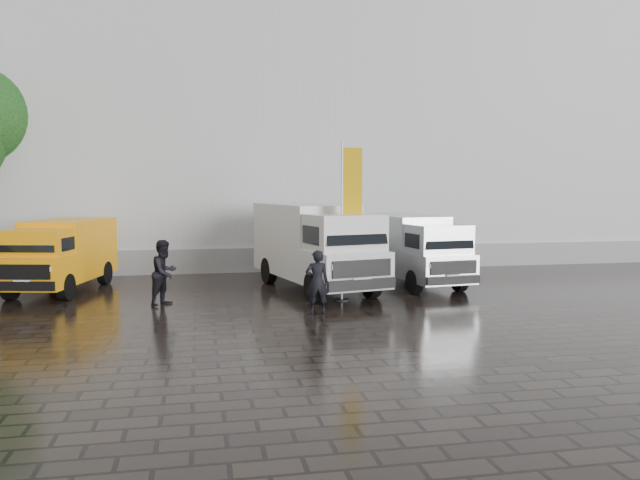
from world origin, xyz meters
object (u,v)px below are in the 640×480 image
object	(u,v)px
flagpole	(348,212)
person_front	(317,282)
van_white	(316,247)
wheelie_bin	(416,257)
van_silver	(413,250)
person_tent	(164,273)
van_yellow	(61,256)

from	to	relation	value
flagpole	person_front	xyz separation A→B (m)	(-1.31, -1.84, -1.83)
van_white	person_front	world-z (taller)	van_white
wheelie_bin	van_silver	bearing A→B (deg)	-122.79
person_tent	van_yellow	bearing A→B (deg)	86.27
van_yellow	flagpole	distance (m)	9.78
van_white	person_front	bearing A→B (deg)	-112.93
van_yellow	van_white	world-z (taller)	van_white
flagpole	person_tent	size ratio (longest dim) A/B	2.52
van_white	wheelie_bin	bearing A→B (deg)	26.97
flagpole	person_front	distance (m)	2.91
van_white	van_silver	world-z (taller)	van_white
person_front	wheelie_bin	bearing A→B (deg)	-122.65
flagpole	wheelie_bin	bearing A→B (deg)	54.79
flagpole	person_tent	xyz separation A→B (m)	(-5.50, 0.30, -1.75)
van_white	person_tent	size ratio (longest dim) A/B	3.45
van_yellow	person_tent	bearing A→B (deg)	-29.02
van_yellow	person_front	world-z (taller)	van_yellow
van_silver	wheelie_bin	bearing A→B (deg)	61.82
van_yellow	van_silver	size ratio (longest dim) A/B	0.90
van_yellow	flagpole	bearing A→B (deg)	-8.12
van_yellow	person_front	xyz separation A→B (m)	(7.72, -5.30, -0.30)
van_white	person_tent	xyz separation A→B (m)	(-4.90, -1.82, -0.48)
van_silver	person_tent	distance (m)	8.83
wheelie_bin	van_yellow	bearing A→B (deg)	-179.22
van_yellow	person_front	distance (m)	9.36
wheelie_bin	person_tent	world-z (taller)	person_tent
van_yellow	van_white	bearing A→B (deg)	3.84
flagpole	person_front	world-z (taller)	flagpole
van_white	person_front	size ratio (longest dim) A/B	3.78
flagpole	wheelie_bin	distance (m)	8.11
van_white	van_silver	xyz separation A→B (m)	(3.63, 0.47, -0.21)
van_white	wheelie_bin	size ratio (longest dim) A/B	6.13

